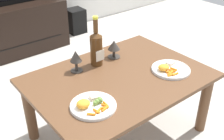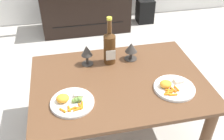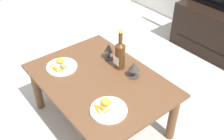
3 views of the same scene
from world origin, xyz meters
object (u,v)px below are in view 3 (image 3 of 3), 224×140
(wine_bottle, at_px, (120,54))
(dinner_plate_left, at_px, (62,66))
(goblet_right, at_px, (134,67))
(dinner_plate_right, at_px, (108,109))
(dining_table, at_px, (100,87))
(goblet_left, at_px, (109,49))
(tv_stand, at_px, (220,33))

(wine_bottle, bearing_deg, dinner_plate_left, -128.75)
(wine_bottle, xyz_separation_m, goblet_right, (0.16, 0.01, -0.04))
(dinner_plate_right, bearing_deg, wine_bottle, 131.00)
(dining_table, distance_m, goblet_left, 0.33)
(tv_stand, xyz_separation_m, goblet_left, (-0.16, -1.50, 0.31))
(tv_stand, bearing_deg, dinner_plate_right, -80.40)
(tv_stand, height_order, dinner_plate_right, same)
(dining_table, distance_m, wine_bottle, 0.30)
(wine_bottle, relative_size, dinner_plate_left, 1.35)
(wine_bottle, relative_size, goblet_left, 2.32)
(goblet_right, relative_size, dinner_plate_right, 0.51)
(wine_bottle, bearing_deg, tv_stand, 89.87)
(goblet_right, relative_size, dinner_plate_left, 0.51)
(dining_table, xyz_separation_m, goblet_left, (-0.17, 0.22, 0.18))
(goblet_right, xyz_separation_m, dinner_plate_left, (-0.45, -0.38, -0.07))
(tv_stand, bearing_deg, dinner_plate_left, -99.08)
(dinner_plate_left, bearing_deg, tv_stand, 80.92)
(goblet_left, bearing_deg, dining_table, -52.46)
(tv_stand, relative_size, goblet_right, 8.10)
(dinner_plate_right, bearing_deg, dinner_plate_left, -179.93)
(goblet_left, bearing_deg, dinner_plate_right, -38.30)
(wine_bottle, height_order, dinner_plate_right, wine_bottle)
(tv_stand, relative_size, dinner_plate_left, 4.14)
(tv_stand, relative_size, wine_bottle, 3.08)
(tv_stand, height_order, wine_bottle, wine_bottle)
(tv_stand, distance_m, dinner_plate_left, 1.91)
(goblet_left, bearing_deg, dinner_plate_left, -110.43)
(goblet_right, bearing_deg, tv_stand, 95.81)
(tv_stand, distance_m, dinner_plate_right, 1.91)
(dinner_plate_left, xyz_separation_m, dinner_plate_right, (0.62, 0.00, -0.00))
(goblet_left, xyz_separation_m, goblet_right, (0.31, -0.00, -0.01))
(dinner_plate_left, bearing_deg, dinner_plate_right, 0.07)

